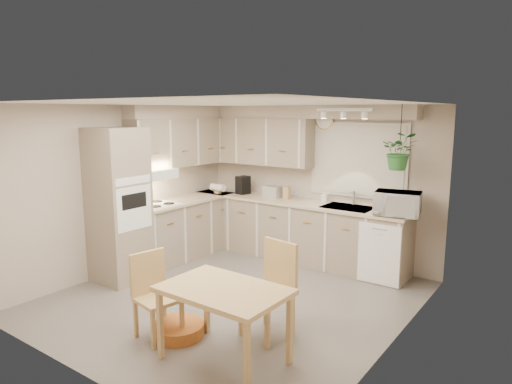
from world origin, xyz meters
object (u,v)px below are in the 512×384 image
Objects in this scene: chair_back at (267,291)px; microwave at (398,201)px; chair_left at (158,297)px; pet_bed at (178,329)px; braided_rug at (227,287)px; dining_table at (224,325)px.

microwave is (0.57, 2.24, 0.65)m from chair_back.
microwave is (1.44, 2.93, 0.70)m from chair_left.
pet_bed is (-0.75, -0.55, -0.43)m from chair_back.
chair_left is at bearing -130.76° from pet_bed.
braided_rug is (-0.30, 1.47, -0.44)m from chair_left.
pet_bed is at bearing 150.15° from chair_left.
chair_left is at bearing -78.44° from braided_rug.
pet_bed is 0.95× the size of microwave.
dining_table is 2.06× the size of pet_bed.
chair_left reaches higher than pet_bed.
chair_left is 1.11m from chair_back.
dining_table is at bearing 95.41° from chair_back.
dining_table is 3.05m from microwave.
microwave reaches higher than chair_left.
chair_left reaches higher than dining_table.
pet_bed is (0.12, 0.14, -0.38)m from chair_left.
microwave is at bearing -95.12° from chair_back.
braided_rug is at bearing -151.28° from microwave.
microwave is (0.61, 2.88, 0.78)m from dining_table.
chair_back reaches higher than chair_left.
braided_rug is 2.54m from microwave.
chair_back reaches higher than dining_table.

